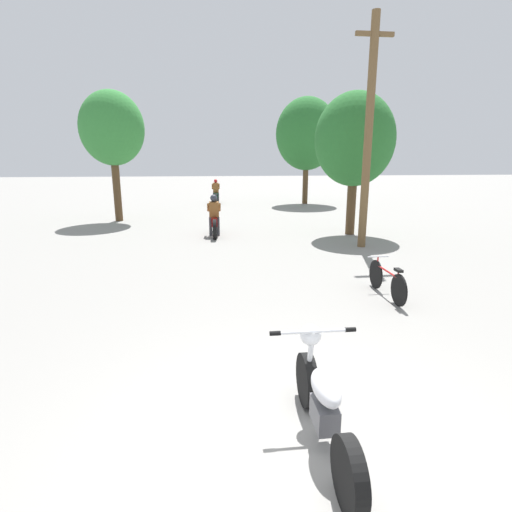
% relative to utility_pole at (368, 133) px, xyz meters
% --- Properties ---
extents(ground_plane, '(120.00, 120.00, 0.00)m').
position_rel_utility_pole_xyz_m(ground_plane, '(-3.90, -8.74, -3.39)').
color(ground_plane, gray).
extents(utility_pole, '(1.10, 0.24, 6.60)m').
position_rel_utility_pole_xyz_m(utility_pole, '(0.00, 0.00, 0.00)').
color(utility_pole, brown).
rests_on(utility_pole, ground).
extents(roadside_tree_right_near, '(2.76, 2.49, 4.89)m').
position_rel_utility_pole_xyz_m(roadside_tree_right_near, '(0.36, 2.09, -0.12)').
color(roadside_tree_right_near, '#513A23').
rests_on(roadside_tree_right_near, ground).
extents(roadside_tree_right_far, '(3.61, 3.25, 6.13)m').
position_rel_utility_pole_xyz_m(roadside_tree_right_far, '(1.09, 12.13, 0.65)').
color(roadside_tree_right_far, '#513A23').
rests_on(roadside_tree_right_far, ground).
extents(roadside_tree_left, '(2.65, 2.39, 5.42)m').
position_rel_utility_pole_xyz_m(roadside_tree_left, '(-8.62, 6.31, 0.46)').
color(roadside_tree_left, '#513A23').
rests_on(roadside_tree_left, ground).
extents(motorcycle_foreground, '(0.89, 1.96, 0.99)m').
position_rel_utility_pole_xyz_m(motorcycle_foreground, '(-3.64, -8.45, -2.96)').
color(motorcycle_foreground, black).
rests_on(motorcycle_foreground, ground).
extents(motorcycle_rider_lead, '(0.50, 2.06, 1.44)m').
position_rel_utility_pole_xyz_m(motorcycle_rider_lead, '(-4.51, 2.38, -2.84)').
color(motorcycle_rider_lead, black).
rests_on(motorcycle_rider_lead, ground).
extents(motorcycle_rider_far, '(0.50, 2.08, 1.44)m').
position_rel_utility_pole_xyz_m(motorcycle_rider_far, '(-4.26, 12.95, -2.85)').
color(motorcycle_rider_far, black).
rests_on(motorcycle_rider_far, ground).
extents(bicycle_parked, '(0.44, 1.66, 0.71)m').
position_rel_utility_pole_xyz_m(bicycle_parked, '(-1.23, -4.51, -3.06)').
color(bicycle_parked, black).
rests_on(bicycle_parked, ground).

